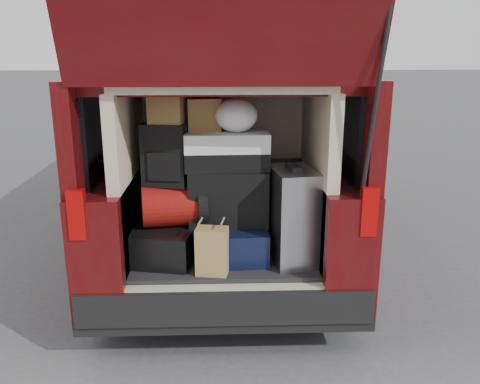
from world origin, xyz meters
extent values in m
plane|color=#3E3E41|center=(0.00, 0.00, 0.00)|extent=(80.00, 80.00, 0.00)
cylinder|color=black|center=(-0.82, 0.40, 0.32)|extent=(0.24, 0.64, 0.64)
cylinder|color=black|center=(0.82, 0.40, 0.32)|extent=(0.24, 0.64, 0.64)
cylinder|color=black|center=(-0.82, 3.70, 0.32)|extent=(0.24, 0.64, 0.64)
cylinder|color=black|center=(0.82, 3.70, 0.32)|extent=(0.24, 0.64, 0.64)
cube|color=black|center=(0.00, 2.08, 0.26)|extent=(1.90, 4.85, 0.08)
cube|color=#48100C|center=(-0.79, 2.08, 0.70)|extent=(0.33, 4.85, 0.80)
cube|color=#48100C|center=(0.79, 2.08, 0.70)|extent=(0.33, 4.85, 0.80)
cube|color=#48100C|center=(0.00, 2.08, 1.73)|extent=(1.82, 4.46, 0.10)
cube|color=black|center=(-0.88, 1.97, 1.44)|extent=(0.12, 4.25, 0.68)
cube|color=black|center=(0.88, 1.97, 1.44)|extent=(0.12, 4.25, 0.68)
cube|color=black|center=(0.00, -0.29, 0.40)|extent=(1.86, 0.16, 0.22)
cube|color=#990505|center=(-0.86, -0.33, 1.02)|extent=(0.10, 0.06, 0.30)
cube|color=#990505|center=(0.86, -0.33, 1.02)|extent=(0.10, 0.06, 0.30)
cube|color=black|center=(0.00, 0.28, 0.52)|extent=(1.24, 1.05, 0.06)
cube|color=beige|center=(-0.66, 0.28, 1.12)|extent=(0.08, 1.05, 1.15)
cube|color=beige|center=(0.66, 0.28, 1.12)|extent=(0.08, 1.05, 1.15)
cube|color=beige|center=(0.00, 0.83, 1.12)|extent=(1.34, 0.06, 1.15)
cube|color=beige|center=(0.00, 0.28, 1.73)|extent=(1.34, 1.05, 0.06)
cylinder|color=black|center=(0.84, -0.40, 1.65)|extent=(0.02, 0.90, 0.76)
cube|color=black|center=(0.00, 0.28, 0.28)|extent=(1.24, 1.05, 0.55)
cube|color=black|center=(-0.40, 0.15, 0.67)|extent=(0.52, 0.65, 0.23)
cube|color=black|center=(0.07, 0.14, 0.66)|extent=(0.45, 0.54, 0.23)
cube|color=silver|center=(0.46, 0.05, 0.87)|extent=(0.33, 0.46, 0.64)
cube|color=tan|center=(-0.08, -0.16, 0.71)|extent=(0.22, 0.16, 0.31)
cube|color=maroon|center=(-0.34, 0.14, 0.92)|extent=(0.47, 0.34, 0.28)
cube|color=black|center=(0.03, 0.19, 0.97)|extent=(0.54, 0.33, 0.39)
cube|color=black|center=(-0.39, 0.17, 1.27)|extent=(0.32, 0.23, 0.42)
cube|color=silver|center=(0.02, 0.19, 1.29)|extent=(0.57, 0.31, 0.25)
cube|color=brown|center=(-0.37, 0.18, 1.58)|extent=(0.25, 0.21, 0.20)
cube|color=brown|center=(-0.13, 0.26, 1.52)|extent=(0.23, 0.20, 0.22)
ellipsoid|color=white|center=(0.09, 0.18, 1.53)|extent=(0.31, 0.30, 0.22)
camera|label=1|loc=(-0.01, -3.17, 1.97)|focal=38.00mm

